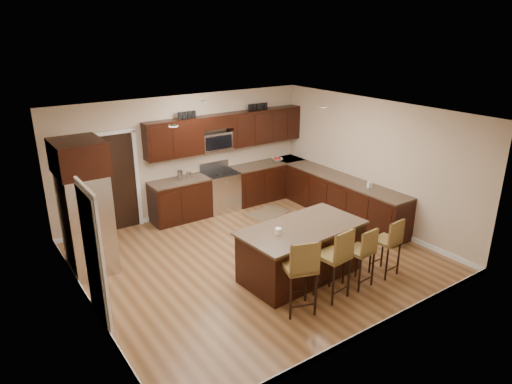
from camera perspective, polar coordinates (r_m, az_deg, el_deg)
floor at (r=8.62m, az=-0.01°, el=-8.23°), size 6.00×6.00×0.00m
ceiling at (r=7.72m, az=-0.01°, el=9.71°), size 6.00×6.00×0.00m
wall_back at (r=10.35m, az=-8.71°, el=4.50°), size 6.00×0.00×6.00m
wall_left at (r=6.95m, az=-20.91°, el=-4.56°), size 0.00×5.50×5.50m
wall_right at (r=10.00m, az=14.33°, el=3.55°), size 0.00×5.50×5.50m
base_cabinets at (r=10.53m, az=4.05°, el=-0.12°), size 4.02×3.96×0.92m
upper_cabinets at (r=10.57m, az=-3.34°, el=7.77°), size 4.00×0.33×0.80m
range at (r=10.66m, az=-4.48°, el=0.19°), size 0.76×0.64×1.11m
microwave at (r=10.46m, az=-5.08°, el=6.35°), size 0.76×0.31×0.40m
doorway at (r=9.86m, az=-17.19°, el=1.07°), size 0.85×0.03×2.06m
pantry_door at (r=6.83m, az=-19.75°, el=-7.94°), size 0.03×0.80×2.04m
letter_decor at (r=10.41m, az=-4.07°, el=10.11°), size 2.20×0.03×0.15m
island at (r=7.91m, az=5.64°, el=-7.57°), size 2.22×1.27×0.92m
stool_left at (r=6.78m, az=5.68°, el=-9.45°), size 0.58×0.58×1.22m
stool_mid at (r=7.21m, az=10.05°, el=-7.88°), size 0.49×0.49×1.19m
stool_right at (r=7.65m, az=13.20°, el=-7.17°), size 0.42×0.42×1.05m
refrigerator at (r=8.28m, az=-20.60°, el=-1.63°), size 0.79×0.95×2.35m
floor_mat at (r=10.58m, az=1.52°, el=-2.63°), size 1.03×0.78×0.01m
fruit_bowl at (r=11.38m, az=2.67°, el=4.08°), size 0.36×0.36×0.07m
soap_bottle at (r=9.73m, az=14.04°, el=1.04°), size 0.11×0.11×0.19m
canister_tall at (r=10.05m, az=-9.49°, el=2.09°), size 0.12×0.12×0.23m
canister_short at (r=10.14m, az=-8.41°, el=2.09°), size 0.11×0.11×0.15m
island_jar at (r=7.39m, az=2.80°, el=-4.91°), size 0.10×0.10×0.10m
stool_extra at (r=8.11m, az=16.34°, el=-5.87°), size 0.42×0.42×1.05m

